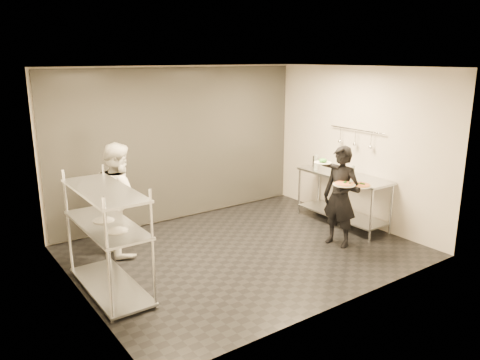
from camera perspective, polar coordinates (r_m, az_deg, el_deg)
room_shell at (r=7.93m, az=-4.43°, el=3.51°), size 5.00×4.00×2.80m
pass_rack at (r=6.19m, az=-15.87°, el=-6.39°), size 0.60×1.60×1.50m
prep_counter at (r=8.58m, az=12.44°, el=-1.25°), size 0.60×1.80×0.92m
utensil_rail at (r=8.56m, az=13.90°, el=4.96°), size 0.07×1.20×0.31m
waiter at (r=7.55m, az=12.15°, el=-1.99°), size 0.50×0.66×1.61m
chef at (r=7.33m, az=-14.46°, el=-2.20°), size 0.72×0.89×1.72m
pizza_plate_near at (r=7.29m, az=12.58°, el=-0.48°), size 0.34×0.34×0.05m
pizza_plate_far at (r=7.46m, az=14.43°, el=-0.60°), size 0.36×0.36×0.05m
salad_plate at (r=7.55m, az=10.07°, el=2.24°), size 0.28×0.28×0.07m
pos_monitor at (r=8.39m, az=12.10°, el=1.09°), size 0.12×0.24×0.17m
bottle_green at (r=8.74m, az=9.25°, el=2.13°), size 0.08×0.08×0.27m
bottle_clear at (r=8.44m, az=13.63°, el=1.11°), size 0.05×0.05×0.18m
bottle_dark at (r=9.05m, az=9.03°, el=2.32°), size 0.06×0.06×0.20m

